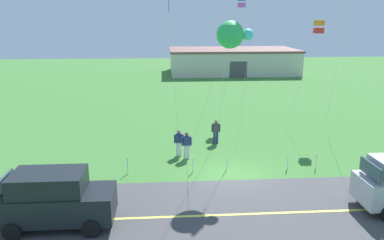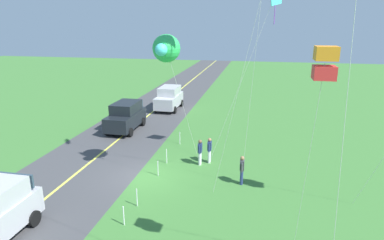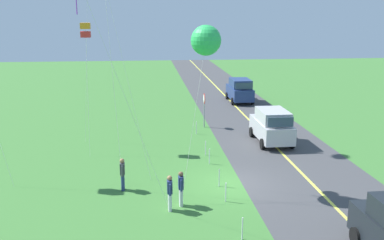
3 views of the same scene
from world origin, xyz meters
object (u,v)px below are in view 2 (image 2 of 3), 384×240
at_px(car_parked_west_far, 169,98).
at_px(kite_cyan_top, 325,64).
at_px(person_adult_near, 209,149).
at_px(person_child_watcher, 242,169).
at_px(car_parked_west_near, 126,116).
at_px(kite_blue_mid, 166,49).
at_px(person_adult_companion, 200,151).

height_order(car_parked_west_far, kite_cyan_top, kite_cyan_top).
relative_size(person_adult_near, person_child_watcher, 1.00).
height_order(car_parked_west_near, kite_blue_mid, kite_blue_mid).
relative_size(kite_blue_mid, kite_cyan_top, 1.01).
bearing_deg(kite_blue_mid, car_parked_west_far, -164.68).
bearing_deg(person_child_watcher, car_parked_west_near, 22.34).
xyz_separation_m(car_parked_west_far, person_adult_near, (12.32, 5.97, -0.29)).
xyz_separation_m(car_parked_west_far, kite_blue_mid, (14.95, 4.09, 5.95)).
xyz_separation_m(car_parked_west_near, person_adult_near, (5.12, 7.58, -0.29)).
xyz_separation_m(car_parked_west_near, kite_cyan_top, (14.79, 12.01, 6.17)).
xyz_separation_m(car_parked_west_far, person_adult_companion, (12.74, 5.46, -0.29)).
xyz_separation_m(kite_blue_mid, kite_cyan_top, (7.03, 6.30, 0.21)).
distance_m(person_adult_companion, kite_blue_mid, 6.76).
height_order(person_adult_near, kite_cyan_top, kite_cyan_top).
distance_m(car_parked_west_far, kite_cyan_top, 25.09).
xyz_separation_m(person_child_watcher, kite_blue_mid, (0.16, -4.00, 6.24)).
bearing_deg(person_adult_companion, kite_cyan_top, 42.92).
distance_m(car_parked_west_near, kite_cyan_top, 20.03).
bearing_deg(person_adult_companion, car_parked_west_near, -113.36).
bearing_deg(kite_blue_mid, car_parked_west_near, -143.67).
bearing_deg(person_adult_near, car_parked_west_far, -62.83).
bearing_deg(car_parked_west_far, car_parked_west_near, -12.61).
bearing_deg(car_parked_west_far, person_child_watcher, 28.69).
bearing_deg(kite_blue_mid, person_child_watcher, 92.28).
bearing_deg(kite_cyan_top, kite_blue_mid, -138.13).
bearing_deg(car_parked_west_near, person_adult_companion, 51.86).
bearing_deg(car_parked_west_far, person_adult_near, 25.85).
distance_m(person_adult_near, person_adult_companion, 0.67).
distance_m(car_parked_west_near, car_parked_west_far, 7.37).
xyz_separation_m(car_parked_west_near, person_child_watcher, (7.60, 9.71, -0.29)).
bearing_deg(car_parked_west_near, kite_cyan_top, 39.07).
distance_m(car_parked_west_near, person_adult_near, 9.15).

